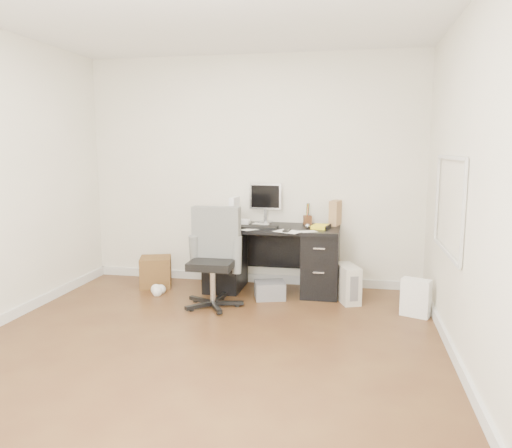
{
  "coord_description": "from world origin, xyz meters",
  "views": [
    {
      "loc": [
        1.19,
        -3.83,
        1.63
      ],
      "look_at": [
        0.2,
        1.2,
        0.84
      ],
      "focal_mm": 35.0,
      "sensor_mm": 36.0,
      "label": 1
    }
  ],
  "objects": [
    {
      "name": "ground",
      "position": [
        0.0,
        0.0,
        0.0
      ],
      "size": [
        4.0,
        4.0,
        0.0
      ],
      "primitive_type": "plane",
      "color": "#462716",
      "rests_on": "ground"
    },
    {
      "name": "room_shell",
      "position": [
        0.03,
        0.03,
        1.66
      ],
      "size": [
        4.02,
        4.02,
        2.71
      ],
      "color": "beige",
      "rests_on": "ground"
    },
    {
      "name": "desk",
      "position": [
        0.3,
        1.65,
        0.4
      ],
      "size": [
        1.5,
        0.7,
        0.75
      ],
      "color": "black",
      "rests_on": "ground"
    },
    {
      "name": "loose_papers",
      "position": [
        0.1,
        1.6,
        0.75
      ],
      "size": [
        1.1,
        0.6,
        0.0
      ],
      "primitive_type": null,
      "color": "white",
      "rests_on": "desk"
    },
    {
      "name": "lcd_monitor",
      "position": [
        0.18,
        1.91,
        0.99
      ],
      "size": [
        0.39,
        0.23,
        0.48
      ],
      "primitive_type": null,
      "rotation": [
        0.0,
        0.0,
        -0.04
      ],
      "color": "#B5B5B9",
      "rests_on": "desk"
    },
    {
      "name": "keyboard",
      "position": [
        0.17,
        1.5,
        0.76
      ],
      "size": [
        0.42,
        0.15,
        0.02
      ],
      "primitive_type": "cube",
      "rotation": [
        0.0,
        0.0,
        -0.03
      ],
      "color": "black",
      "rests_on": "desk"
    },
    {
      "name": "computer_mouse",
      "position": [
        0.7,
        1.59,
        0.78
      ],
      "size": [
        0.06,
        0.06,
        0.05
      ],
      "primitive_type": "sphere",
      "rotation": [
        0.0,
        0.0,
        -0.13
      ],
      "color": "#B5B5B9",
      "rests_on": "desk"
    },
    {
      "name": "travel_mug",
      "position": [
        -0.3,
        1.53,
        0.85
      ],
      "size": [
        0.1,
        0.1,
        0.21
      ],
      "primitive_type": "cylinder",
      "rotation": [
        0.0,
        0.0,
        -0.13
      ],
      "color": "navy",
      "rests_on": "desk"
    },
    {
      "name": "white_binder",
      "position": [
        -0.18,
        1.84,
        0.9
      ],
      "size": [
        0.13,
        0.27,
        0.31
      ],
      "primitive_type": "cube",
      "rotation": [
        0.0,
        0.0,
        -0.02
      ],
      "color": "white",
      "rests_on": "desk"
    },
    {
      "name": "magazine_file",
      "position": [
        0.99,
        1.89,
        0.89
      ],
      "size": [
        0.17,
        0.26,
        0.28
      ],
      "primitive_type": "cube",
      "rotation": [
        0.0,
        0.0,
        -0.22
      ],
      "color": "#967248",
      "rests_on": "desk"
    },
    {
      "name": "pen_cup",
      "position": [
        0.67,
        1.89,
        0.87
      ],
      "size": [
        0.13,
        0.13,
        0.25
      ],
      "primitive_type": null,
      "rotation": [
        0.0,
        0.0,
        0.41
      ],
      "color": "#5A3119",
      "rests_on": "desk"
    },
    {
      "name": "yellow_book",
      "position": [
        0.85,
        1.63,
        0.77
      ],
      "size": [
        0.21,
        0.25,
        0.04
      ],
      "primitive_type": "cube",
      "rotation": [
        0.0,
        0.0,
        -0.19
      ],
      "color": "yellow",
      "rests_on": "desk"
    },
    {
      "name": "paper_remote",
      "position": [
        0.52,
        1.35,
        0.76
      ],
      "size": [
        0.34,
        0.32,
        0.02
      ],
      "primitive_type": null,
      "rotation": [
        0.0,
        0.0,
        -0.44
      ],
      "color": "white",
      "rests_on": "desk"
    },
    {
      "name": "office_chair",
      "position": [
        -0.21,
        0.97,
        0.51
      ],
      "size": [
        0.58,
        0.58,
        1.02
      ],
      "primitive_type": null,
      "rotation": [
        0.0,
        0.0,
        0.01
      ],
      "color": "#585A58",
      "rests_on": "ground"
    },
    {
      "name": "pc_tower",
      "position": [
        1.15,
        1.42,
        0.2
      ],
      "size": [
        0.3,
        0.43,
        0.4
      ],
      "primitive_type": "cube",
      "rotation": [
        0.0,
        0.0,
        0.36
      ],
      "color": "beige",
      "rests_on": "ground"
    },
    {
      "name": "shopping_bag",
      "position": [
        1.81,
        1.07,
        0.18
      ],
      "size": [
        0.33,
        0.28,
        0.37
      ],
      "primitive_type": "cube",
      "rotation": [
        0.0,
        0.0,
        -0.39
      ],
      "color": "white",
      "rests_on": "ground"
    },
    {
      "name": "wicker_basket",
      "position": [
        -1.09,
        1.58,
        0.18
      ],
      "size": [
        0.44,
        0.44,
        0.35
      ],
      "primitive_type": "cube",
      "rotation": [
        0.0,
        0.0,
        0.32
      ],
      "color": "#513018",
      "rests_on": "ground"
    },
    {
      "name": "desk_printer",
      "position": [
        0.32,
        1.36,
        0.09
      ],
      "size": [
        0.38,
        0.34,
        0.19
      ],
      "primitive_type": "cube",
      "rotation": [
        0.0,
        0.0,
        0.29
      ],
      "color": "slate",
      "rests_on": "ground"
    }
  ]
}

